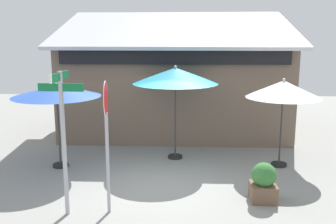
{
  "coord_description": "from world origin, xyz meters",
  "views": [
    {
      "loc": [
        0.51,
        -9.26,
        3.77
      ],
      "look_at": [
        0.04,
        1.2,
        1.6
      ],
      "focal_mm": 41.31,
      "sensor_mm": 36.0,
      "label": 1
    }
  ],
  "objects_px": {
    "stop_sign": "(106,124)",
    "patio_umbrella_teal_center": "(175,76)",
    "patio_umbrella_ivory_right": "(283,90)",
    "patio_umbrella_royal_blue_left": "(56,92)",
    "street_sign_post": "(63,128)",
    "sidewalk_planter": "(263,182)"
  },
  "relations": [
    {
      "from": "patio_umbrella_royal_blue_left",
      "to": "stop_sign",
      "type": "bearing_deg",
      "value": -55.04
    },
    {
      "from": "patio_umbrella_teal_center",
      "to": "patio_umbrella_ivory_right",
      "type": "height_order",
      "value": "patio_umbrella_teal_center"
    },
    {
      "from": "stop_sign",
      "to": "patio_umbrella_teal_center",
      "type": "relative_size",
      "value": 1.0
    },
    {
      "from": "patio_umbrella_ivory_right",
      "to": "sidewalk_planter",
      "type": "relative_size",
      "value": 2.82
    },
    {
      "from": "street_sign_post",
      "to": "patio_umbrella_ivory_right",
      "type": "distance_m",
      "value": 6.12
    },
    {
      "from": "patio_umbrella_teal_center",
      "to": "sidewalk_planter",
      "type": "relative_size",
      "value": 3.14
    },
    {
      "from": "patio_umbrella_royal_blue_left",
      "to": "patio_umbrella_teal_center",
      "type": "distance_m",
      "value": 3.4
    },
    {
      "from": "patio_umbrella_ivory_right",
      "to": "stop_sign",
      "type": "bearing_deg",
      "value": -144.16
    },
    {
      "from": "street_sign_post",
      "to": "patio_umbrella_royal_blue_left",
      "type": "xyz_separation_m",
      "value": [
        -1.08,
        2.9,
        0.3
      ]
    },
    {
      "from": "patio_umbrella_ivory_right",
      "to": "patio_umbrella_teal_center",
      "type": "bearing_deg",
      "value": 169.12
    },
    {
      "from": "street_sign_post",
      "to": "patio_umbrella_teal_center",
      "type": "height_order",
      "value": "street_sign_post"
    },
    {
      "from": "patio_umbrella_teal_center",
      "to": "patio_umbrella_ivory_right",
      "type": "distance_m",
      "value": 3.07
    },
    {
      "from": "patio_umbrella_royal_blue_left",
      "to": "patio_umbrella_ivory_right",
      "type": "bearing_deg",
      "value": 3.12
    },
    {
      "from": "street_sign_post",
      "to": "stop_sign",
      "type": "distance_m",
      "value": 0.87
    },
    {
      "from": "patio_umbrella_royal_blue_left",
      "to": "sidewalk_planter",
      "type": "height_order",
      "value": "patio_umbrella_royal_blue_left"
    },
    {
      "from": "stop_sign",
      "to": "sidewalk_planter",
      "type": "relative_size",
      "value": 3.13
    },
    {
      "from": "stop_sign",
      "to": "sidewalk_planter",
      "type": "bearing_deg",
      "value": 12.06
    },
    {
      "from": "street_sign_post",
      "to": "patio_umbrella_royal_blue_left",
      "type": "height_order",
      "value": "street_sign_post"
    },
    {
      "from": "stop_sign",
      "to": "patio_umbrella_royal_blue_left",
      "type": "relative_size",
      "value": 1.16
    },
    {
      "from": "patio_umbrella_royal_blue_left",
      "to": "patio_umbrella_teal_center",
      "type": "xyz_separation_m",
      "value": [
        3.25,
        0.92,
        0.34
      ]
    },
    {
      "from": "patio_umbrella_royal_blue_left",
      "to": "patio_umbrella_ivory_right",
      "type": "relative_size",
      "value": 0.96
    },
    {
      "from": "stop_sign",
      "to": "street_sign_post",
      "type": "bearing_deg",
      "value": -171.5
    }
  ]
}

